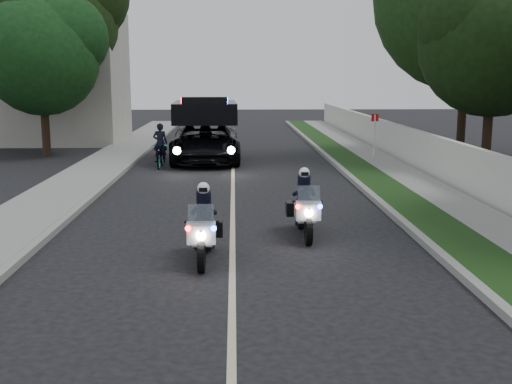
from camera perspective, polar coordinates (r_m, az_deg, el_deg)
ground at (r=9.70m, az=-2.16°, el=-11.13°), size 120.00×120.00×0.00m
curb_right at (r=19.76m, az=9.89°, el=0.06°), size 0.20×60.00×0.15m
grass_verge at (r=19.92m, az=11.86°, el=0.08°), size 1.20×60.00×0.16m
sidewalk_right at (r=20.27m, az=15.43°, el=0.10°), size 1.40×60.00×0.16m
property_wall at (r=20.49m, az=18.19°, el=1.97°), size 0.22×60.00×1.50m
curb_left at (r=19.78m, az=-14.05°, el=-0.09°), size 0.20×60.00×0.15m
sidewalk_left at (r=20.04m, az=-17.12°, el=-0.10°), size 2.00×60.00×0.16m
building_far at (r=36.44m, az=-18.25°, el=9.75°), size 8.00×6.00×7.00m
lane_marking at (r=19.36m, az=-2.08°, el=-0.22°), size 0.12×50.00×0.01m
police_moto_left at (r=12.56m, az=-4.67°, el=-6.11°), size 0.66×1.81×1.54m
police_moto_right at (r=14.43m, az=4.32°, el=-3.93°), size 0.65×1.83×1.55m
police_suv at (r=26.91m, az=-4.52°, el=2.73°), size 2.97×6.10×2.92m
bicycle at (r=25.39m, az=-8.50°, el=2.19°), size 0.65×1.82×0.95m
cyclist at (r=25.39m, az=-8.50°, el=2.19°), size 0.58×0.41×1.54m
sign_post at (r=27.67m, az=10.47°, el=2.80°), size 0.32×0.32×2.04m
tree_right_c at (r=26.22m, az=19.79°, el=1.95°), size 6.82×6.82×9.26m
tree_right_d at (r=29.03m, az=17.73°, el=2.83°), size 8.60×8.60×13.16m
tree_left_near at (r=30.12m, az=-18.17°, el=3.06°), size 5.16×5.16×8.40m
tree_left_far at (r=34.14m, az=-17.91°, el=3.87°), size 8.65×8.65×12.38m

